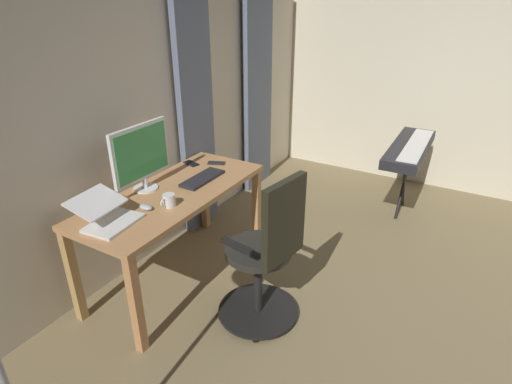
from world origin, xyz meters
name	(u,v)px	position (x,y,z in m)	size (l,w,h in m)	color
ground_plane	(494,359)	(0.00, 0.00, 0.00)	(7.06, 7.06, 0.00)	olive
back_room_partition	(144,83)	(0.00, -2.72, 1.43)	(5.15, 0.10, 2.86)	beige
curtain_left_panel	(258,72)	(-1.57, -2.61, 1.30)	(0.52, 0.06, 2.59)	slate
curtain_right_panel	(194,91)	(-0.47, -2.61, 1.30)	(0.43, 0.06, 2.59)	slate
desk	(174,203)	(0.31, -2.24, 0.65)	(1.54, 0.65, 0.75)	tan
office_chair	(266,258)	(0.41, -1.41, 0.51)	(0.56, 0.56, 1.10)	black
computer_monitor	(141,155)	(0.38, -2.45, 1.02)	(0.53, 0.18, 0.49)	white
computer_keyboard	(203,178)	(0.04, -2.18, 0.76)	(0.40, 0.15, 0.02)	#232328
laptop	(107,215)	(0.87, -2.30, 0.81)	(0.36, 0.38, 0.17)	white
computer_mouse	(146,207)	(0.62, -2.21, 0.77)	(0.06, 0.10, 0.04)	#B7BCC1
cell_phone_by_monitor	(191,163)	(-0.18, -2.46, 0.76)	(0.07, 0.14, 0.01)	black
cell_phone_face_up	(216,163)	(-0.29, -2.28, 0.76)	(0.07, 0.14, 0.01)	#232328
mug_tea	(169,200)	(0.51, -2.11, 0.79)	(0.13, 0.09, 0.09)	white
piano_keyboard	(410,150)	(-1.66, -0.96, 0.68)	(1.14, 0.35, 0.75)	black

